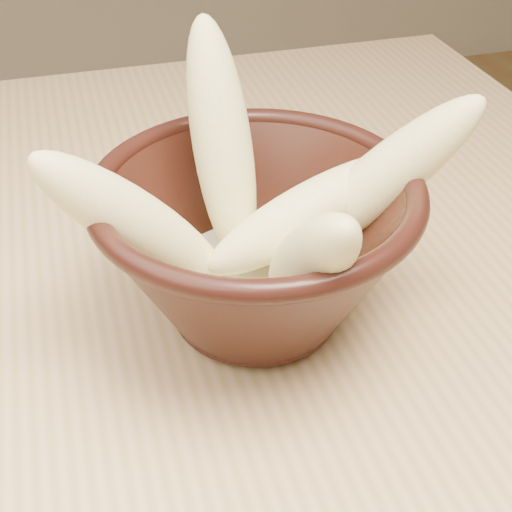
# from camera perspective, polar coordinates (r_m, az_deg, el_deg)

# --- Properties ---
(table) EXTENTS (1.20, 0.80, 0.75)m
(table) POSITION_cam_1_polar(r_m,az_deg,el_deg) (0.66, -18.90, -6.66)
(table) COLOR tan
(table) RESTS_ON ground
(bowl) EXTENTS (0.22, 0.22, 0.12)m
(bowl) POSITION_cam_1_polar(r_m,az_deg,el_deg) (0.49, 0.00, 0.97)
(bowl) COLOR black
(bowl) RESTS_ON table
(milk_puddle) EXTENTS (0.13, 0.13, 0.02)m
(milk_puddle) POSITION_cam_1_polar(r_m,az_deg,el_deg) (0.51, -0.00, -1.76)
(milk_puddle) COLOR #F8F3C7
(milk_puddle) RESTS_ON bowl
(banana_upright) EXTENTS (0.05, 0.11, 0.18)m
(banana_upright) POSITION_cam_1_polar(r_m,az_deg,el_deg) (0.50, -2.72, 8.94)
(banana_upright) COLOR #DACA81
(banana_upright) RESTS_ON bowl
(banana_left) EXTENTS (0.14, 0.05, 0.14)m
(banana_left) POSITION_cam_1_polar(r_m,az_deg,el_deg) (0.46, -9.57, 2.58)
(banana_left) COLOR #DACA81
(banana_left) RESTS_ON bowl
(banana_right) EXTENTS (0.16, 0.08, 0.15)m
(banana_right) POSITION_cam_1_polar(r_m,az_deg,el_deg) (0.49, 9.78, 5.82)
(banana_right) COLOR #DACA81
(banana_right) RESTS_ON bowl
(banana_across) EXTENTS (0.17, 0.07, 0.08)m
(banana_across) POSITION_cam_1_polar(r_m,az_deg,el_deg) (0.49, 4.30, 3.48)
(banana_across) COLOR #DACA81
(banana_across) RESTS_ON bowl
(banana_front) EXTENTS (0.04, 0.12, 0.14)m
(banana_front) POSITION_cam_1_polar(r_m,az_deg,el_deg) (0.43, 4.39, -0.38)
(banana_front) COLOR #DACA81
(banana_front) RESTS_ON bowl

